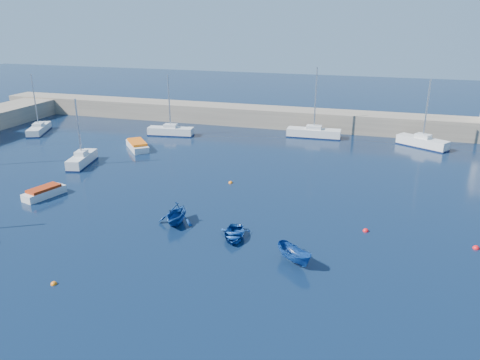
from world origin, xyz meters
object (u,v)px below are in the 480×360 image
(motorboat_2, at_px, (137,145))
(dinghy_center, at_px, (234,234))
(dinghy_left, at_px, (176,214))
(sailboat_4, at_px, (39,129))
(sailboat_6, at_px, (314,133))
(sailboat_3, at_px, (82,159))
(dinghy_right, at_px, (294,255))
(motorboat_1, at_px, (44,192))
(sailboat_5, at_px, (171,131))
(sailboat_7, at_px, (422,142))

(motorboat_2, relative_size, dinghy_center, 1.54)
(motorboat_2, relative_size, dinghy_left, 1.51)
(sailboat_4, bearing_deg, sailboat_6, -9.85)
(sailboat_3, relative_size, dinghy_right, 2.34)
(motorboat_1, xyz_separation_m, dinghy_left, (13.76, -1.76, 0.42))
(sailboat_3, height_order, dinghy_right, sailboat_3)
(sailboat_6, bearing_deg, dinghy_center, 176.19)
(sailboat_3, distance_m, dinghy_left, 19.57)
(sailboat_3, height_order, dinghy_center, sailboat_3)
(sailboat_6, xyz_separation_m, motorboat_1, (-19.89, -28.83, -0.19))
(motorboat_1, distance_m, dinghy_left, 13.88)
(sailboat_3, relative_size, motorboat_2, 1.47)
(dinghy_center, height_order, dinghy_left, dinghy_left)
(sailboat_5, bearing_deg, sailboat_7, -91.08)
(motorboat_1, height_order, dinghy_center, motorboat_1)
(sailboat_7, relative_size, dinghy_right, 2.70)
(dinghy_center, height_order, dinghy_right, dinghy_right)
(sailboat_3, xyz_separation_m, dinghy_left, (16.20, -10.99, 0.23))
(dinghy_center, bearing_deg, dinghy_right, -36.19)
(motorboat_2, bearing_deg, sailboat_6, -9.57)
(sailboat_6, relative_size, dinghy_center, 2.89)
(dinghy_center, xyz_separation_m, dinghy_left, (-5.10, 1.10, 0.53))
(motorboat_1, bearing_deg, dinghy_left, 8.19)
(dinghy_right, bearing_deg, sailboat_6, 45.65)
(sailboat_3, relative_size, sailboat_5, 0.89)
(sailboat_3, height_order, sailboat_4, sailboat_4)
(sailboat_6, relative_size, dinghy_right, 3.00)
(dinghy_right, bearing_deg, motorboat_2, 86.34)
(sailboat_5, relative_size, sailboat_6, 0.88)
(sailboat_3, distance_m, sailboat_4, 18.12)
(sailboat_3, relative_size, sailboat_4, 0.90)
(motorboat_2, distance_m, dinghy_right, 32.11)
(sailboat_4, height_order, dinghy_left, sailboat_4)
(dinghy_center, relative_size, dinghy_right, 1.04)
(sailboat_6, distance_m, dinghy_left, 31.20)
(sailboat_4, xyz_separation_m, dinghy_left, (30.69, -21.85, 0.31))
(motorboat_2, distance_m, dinghy_left, 22.85)
(sailboat_7, xyz_separation_m, dinghy_right, (-9.69, -33.00, -0.06))
(sailboat_5, xyz_separation_m, motorboat_1, (-1.15, -24.17, -0.17))
(sailboat_5, bearing_deg, sailboat_3, 158.91)
(sailboat_5, xyz_separation_m, sailboat_6, (18.74, 4.67, 0.02))
(motorboat_2, xyz_separation_m, dinghy_left, (13.54, -18.40, 0.37))
(sailboat_5, xyz_separation_m, dinghy_center, (17.71, -27.03, -0.28))
(motorboat_1, bearing_deg, sailboat_6, 70.88)
(sailboat_4, relative_size, sailboat_7, 0.97)
(sailboat_4, height_order, dinghy_right, sailboat_4)
(sailboat_3, bearing_deg, dinghy_right, -41.28)
(sailboat_3, bearing_deg, sailboat_7, 14.86)
(sailboat_4, xyz_separation_m, sailboat_7, (50.42, 7.75, 0.11))
(dinghy_left, bearing_deg, sailboat_7, 54.03)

